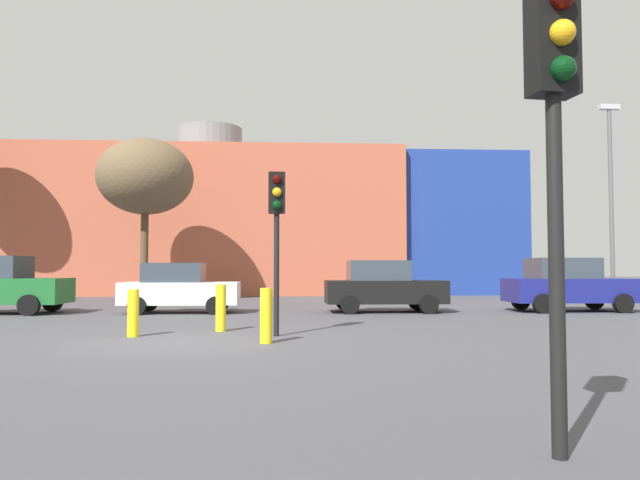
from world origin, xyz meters
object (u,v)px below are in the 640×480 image
(parked_car_3, at_px, (383,286))
(parked_car_4, at_px, (568,285))
(traffic_light_near_right, at_px, (555,104))
(bollard_yellow_2, at_px, (133,313))
(bollard_yellow_1, at_px, (266,316))
(street_lamp, at_px, (611,191))
(bare_tree_0, at_px, (145,177))
(parked_car_2, at_px, (179,288))
(bollard_yellow_0, at_px, (221,308))
(traffic_light_island, at_px, (277,215))

(parked_car_3, bearing_deg, parked_car_4, 0.00)
(traffic_light_near_right, xyz_separation_m, bollard_yellow_2, (-5.35, 8.55, -2.22))
(parked_car_4, bearing_deg, bollard_yellow_1, -140.56)
(street_lamp, bearing_deg, bollard_yellow_1, -140.49)
(parked_car_3, xyz_separation_m, bare_tree_0, (-9.68, 7.48, 4.77))
(traffic_light_near_right, bearing_deg, parked_car_3, 168.26)
(bare_tree_0, height_order, bollard_yellow_2, bare_tree_0)
(parked_car_2, height_order, bollard_yellow_0, parked_car_2)
(parked_car_2, distance_m, traffic_light_island, 7.99)
(parked_car_3, bearing_deg, street_lamp, 14.97)
(parked_car_3, bearing_deg, bollard_yellow_2, -133.11)
(bollard_yellow_1, bearing_deg, parked_car_3, 66.12)
(parked_car_3, xyz_separation_m, bollard_yellow_2, (-6.53, -6.97, -0.36))
(parked_car_2, xyz_separation_m, bare_tree_0, (-2.89, 7.48, 4.82))
(parked_car_2, bearing_deg, parked_car_3, -0.00)
(parked_car_3, bearing_deg, parked_car_2, 180.00)
(parked_car_2, height_order, parked_car_4, parked_car_4)
(parked_car_2, relative_size, parked_car_3, 0.95)
(bollard_yellow_1, bearing_deg, parked_car_4, 39.44)
(parked_car_2, xyz_separation_m, bollard_yellow_1, (3.13, -8.25, -0.28))
(parked_car_3, relative_size, traffic_light_near_right, 1.08)
(parked_car_2, distance_m, bare_tree_0, 9.36)
(parked_car_4, bearing_deg, parked_car_2, 180.00)
(parked_car_4, height_order, bollard_yellow_2, parked_car_4)
(parked_car_4, distance_m, bare_tree_0, 18.33)
(parked_car_4, height_order, traffic_light_near_right, traffic_light_near_right)
(parked_car_3, xyz_separation_m, parked_car_4, (6.38, 0.00, 0.05))
(bollard_yellow_0, height_order, street_lamp, street_lamp)
(bollard_yellow_0, bearing_deg, parked_car_4, 28.03)
(parked_car_4, height_order, bollard_yellow_0, parked_car_4)
(street_lamp, bearing_deg, bollard_yellow_2, -149.22)
(bollard_yellow_0, bearing_deg, bare_tree_0, 110.04)
(bollard_yellow_0, bearing_deg, street_lamp, 30.80)
(traffic_light_near_right, xyz_separation_m, traffic_light_island, (-2.29, 8.48, -0.11))
(bollard_yellow_1, distance_m, bollard_yellow_2, 3.15)
(parked_car_2, relative_size, street_lamp, 0.48)
(bare_tree_0, xyz_separation_m, bollard_yellow_2, (3.15, -14.46, -5.13))
(parked_car_4, distance_m, street_lamp, 5.31)
(bollard_yellow_1, height_order, street_lamp, street_lamp)
(bare_tree_0, distance_m, bollard_yellow_1, 17.60)
(parked_car_3, height_order, bollard_yellow_1, parked_car_3)
(bare_tree_0, bearing_deg, traffic_light_near_right, -69.73)
(traffic_light_near_right, bearing_deg, traffic_light_island, -172.27)
(traffic_light_near_right, relative_size, bollard_yellow_1, 3.45)
(street_lamp, bearing_deg, traffic_light_island, -143.42)
(traffic_light_island, xyz_separation_m, bollard_yellow_2, (-3.05, 0.07, -2.11))
(traffic_light_island, distance_m, bollard_yellow_2, 3.71)
(parked_car_2, xyz_separation_m, bollard_yellow_2, (0.26, -6.97, -0.31))
(traffic_light_near_right, relative_size, bare_tree_0, 0.50)
(parked_car_4, relative_size, bollard_yellow_0, 3.88)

